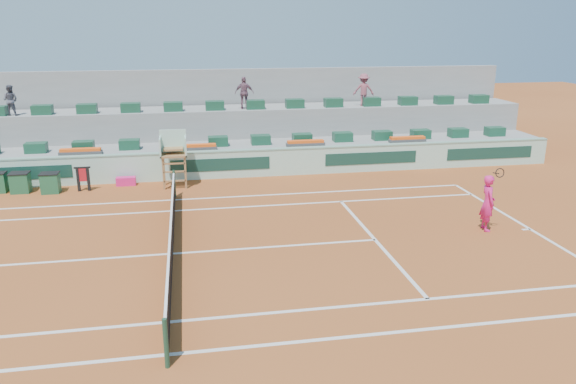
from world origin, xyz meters
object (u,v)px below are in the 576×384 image
(player_bag, at_px, (126,181))
(tennis_player, at_px, (488,203))
(umpire_chair, at_px, (173,151))
(drink_cooler_a, at_px, (50,183))

(player_bag, relative_size, tennis_player, 0.36)
(umpire_chair, xyz_separation_m, tennis_player, (10.36, -7.25, -0.59))
(player_bag, height_order, drink_cooler_a, drink_cooler_a)
(drink_cooler_a, bearing_deg, umpire_chair, 1.05)
(player_bag, bearing_deg, drink_cooler_a, -168.43)
(drink_cooler_a, xyz_separation_m, tennis_player, (15.37, -7.16, 0.53))
(tennis_player, bearing_deg, drink_cooler_a, 155.03)
(tennis_player, bearing_deg, umpire_chair, 145.01)
(drink_cooler_a, bearing_deg, tennis_player, -24.97)
(umpire_chair, xyz_separation_m, drink_cooler_a, (-5.01, -0.09, -1.12))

